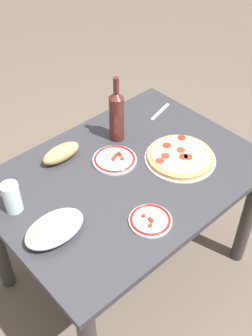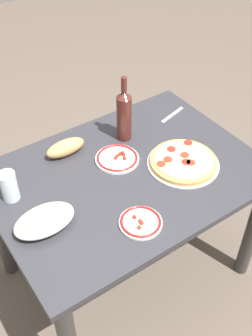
{
  "view_description": "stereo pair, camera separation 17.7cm",
  "coord_description": "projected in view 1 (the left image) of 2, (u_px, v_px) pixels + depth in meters",
  "views": [
    {
      "loc": [
        -0.88,
        -0.97,
        1.94
      ],
      "look_at": [
        0.0,
        0.0,
        0.75
      ],
      "focal_mm": 44.49,
      "sensor_mm": 36.0,
      "label": 1
    },
    {
      "loc": [
        -0.74,
        -1.08,
        1.94
      ],
      "look_at": [
        0.0,
        0.0,
        0.75
      ],
      "focal_mm": 44.49,
      "sensor_mm": 36.0,
      "label": 2
    }
  ],
  "objects": [
    {
      "name": "side_plate_far",
      "position": [
        115.0,
        159.0,
        1.85
      ],
      "size": [
        0.2,
        0.2,
        0.02
      ],
      "color": "white",
      "rests_on": "dining_table"
    },
    {
      "name": "dining_table",
      "position": [
        126.0,
        194.0,
        1.88
      ],
      "size": [
        1.15,
        0.83,
        0.72
      ],
      "color": "#2D2D33",
      "rests_on": "ground"
    },
    {
      "name": "pepperoni_pizza",
      "position": [
        180.0,
        157.0,
        1.86
      ],
      "size": [
        0.32,
        0.32,
        0.03
      ],
      "color": "#B7B7BC",
      "rests_on": "dining_table"
    },
    {
      "name": "bread_loaf",
      "position": [
        61.0,
        153.0,
        1.84
      ],
      "size": [
        0.19,
        0.08,
        0.07
      ],
      "primitive_type": "ellipsoid",
      "color": "tan",
      "rests_on": "dining_table"
    },
    {
      "name": "side_plate_near",
      "position": [
        150.0,
        220.0,
        1.59
      ],
      "size": [
        0.17,
        0.17,
        0.02
      ],
      "color": "white",
      "rests_on": "dining_table"
    },
    {
      "name": "baked_pasta_dish",
      "position": [
        54.0,
        227.0,
        1.52
      ],
      "size": [
        0.24,
        0.15,
        0.08
      ],
      "color": "white",
      "rests_on": "dining_table"
    },
    {
      "name": "water_glass",
      "position": [
        12.0,
        197.0,
        1.6
      ],
      "size": [
        0.07,
        0.07,
        0.13
      ],
      "primitive_type": "cylinder",
      "color": "silver",
      "rests_on": "dining_table"
    },
    {
      "name": "ground_plane",
      "position": [
        126.0,
        268.0,
        2.28
      ],
      "size": [
        8.0,
        8.0,
        0.0
      ],
      "primitive_type": "plane",
      "color": "brown",
      "rests_on": "ground"
    },
    {
      "name": "fork_left",
      "position": [
        160.0,
        112.0,
        2.13
      ],
      "size": [
        0.17,
        0.06,
        0.0
      ],
      "primitive_type": "cube",
      "rotation": [
        0.0,
        0.0,
        3.39
      ],
      "color": "#B7B7BC",
      "rests_on": "dining_table"
    },
    {
      "name": "wine_bottle",
      "position": [
        117.0,
        115.0,
        1.89
      ],
      "size": [
        0.07,
        0.07,
        0.32
      ],
      "color": "#471E19",
      "rests_on": "dining_table"
    }
  ]
}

